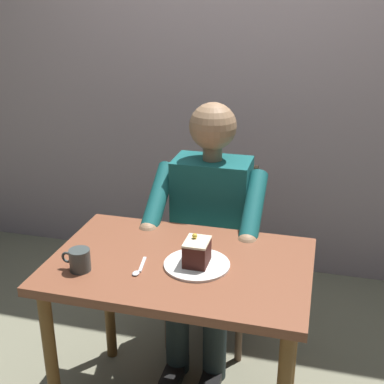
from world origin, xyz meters
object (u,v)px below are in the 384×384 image
at_px(dining_table, 180,284).
at_px(coffee_cup, 79,260).
at_px(dessert_spoon, 139,269).
at_px(cake_slice, 197,252).
at_px(chair, 215,244).
at_px(seated_person, 208,230).

height_order(dining_table, coffee_cup, coffee_cup).
bearing_deg(dessert_spoon, cake_slice, -156.53).
relative_size(coffee_cup, dessert_spoon, 0.79).
relative_size(dining_table, coffee_cup, 8.80).
height_order(dining_table, dessert_spoon, dessert_spoon).
distance_m(dining_table, chair, 0.66).
xyz_separation_m(dining_table, chair, (0.00, -0.65, -0.15)).
bearing_deg(seated_person, cake_slice, 98.21).
distance_m(coffee_cup, dessert_spoon, 0.22).
height_order(dining_table, cake_slice, cake_slice).
relative_size(chair, coffee_cup, 7.88).
distance_m(chair, coffee_cup, 0.92).
bearing_deg(coffee_cup, dessert_spoon, -165.45).
bearing_deg(chair, dining_table, 90.00).
bearing_deg(cake_slice, chair, -83.88).
xyz_separation_m(cake_slice, dessert_spoon, (0.20, 0.09, -0.05)).
height_order(cake_slice, coffee_cup, cake_slice).
relative_size(seated_person, dessert_spoon, 8.71).
relative_size(dining_table, seated_person, 0.80).
bearing_deg(dining_table, coffee_cup, 24.97).
xyz_separation_m(chair, cake_slice, (-0.07, 0.66, 0.31)).
height_order(cake_slice, dessert_spoon, cake_slice).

